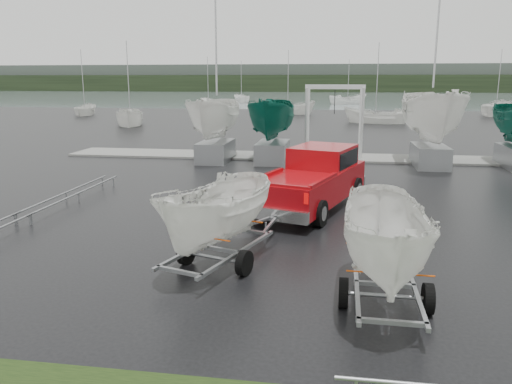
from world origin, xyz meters
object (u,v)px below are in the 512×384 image
trailer_hitched (217,159)px  trailer_parked (392,173)px  boat_hoist (334,111)px  pickup_truck (315,176)px

trailer_hitched → trailer_parked: size_ratio=0.97×
trailer_parked → boat_hoist: size_ratio=1.21×
trailer_hitched → boat_hoist: (2.65, 17.52, 0.06)m
boat_hoist → pickup_truck: bearing=-93.1°
trailer_hitched → trailer_parked: trailer_parked is taller
pickup_truck → trailer_parked: bearing=-59.9°
trailer_hitched → trailer_parked: (3.72, -1.55, 0.08)m
pickup_truck → trailer_hitched: 6.78m
trailer_parked → trailer_hitched: bearing=158.4°
trailer_hitched → boat_hoist: bearing=99.5°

